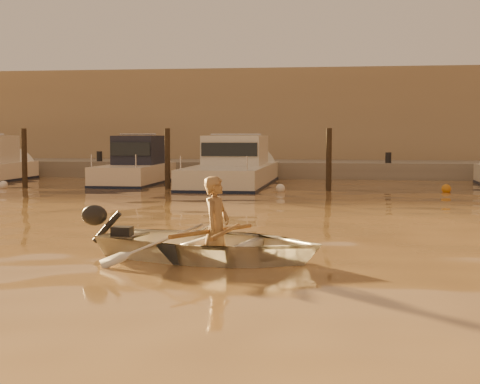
% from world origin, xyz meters
% --- Properties ---
extents(ground_plane, '(160.00, 160.00, 0.00)m').
position_xyz_m(ground_plane, '(0.00, 0.00, 0.00)').
color(ground_plane, '#8D5C38').
rests_on(ground_plane, ground).
extents(dinghy, '(3.84, 3.12, 0.70)m').
position_xyz_m(dinghy, '(-1.57, 0.60, 0.23)').
color(dinghy, silver).
rests_on(dinghy, ground_plane).
extents(person, '(0.48, 0.62, 1.52)m').
position_xyz_m(person, '(-1.48, 0.58, 0.46)').
color(person, olive).
rests_on(person, dinghy).
extents(outboard_motor, '(0.97, 0.59, 0.70)m').
position_xyz_m(outboard_motor, '(-3.04, 0.95, 0.28)').
color(outboard_motor, black).
rests_on(outboard_motor, dinghy).
extents(oar_port, '(0.10, 2.10, 0.13)m').
position_xyz_m(oar_port, '(-1.33, 0.55, 0.42)').
color(oar_port, brown).
rests_on(oar_port, dinghy).
extents(oar_starboard, '(0.88, 1.95, 0.13)m').
position_xyz_m(oar_starboard, '(-1.53, 0.59, 0.42)').
color(oar_starboard, brown).
rests_on(oar_starboard, dinghy).
extents(moored_boat_1, '(1.91, 5.80, 1.75)m').
position_xyz_m(moored_boat_1, '(-7.29, 16.00, 0.62)').
color(moored_boat_1, beige).
rests_on(moored_boat_1, ground_plane).
extents(moored_boat_2, '(2.58, 8.55, 1.75)m').
position_xyz_m(moored_boat_2, '(-3.67, 16.00, 0.62)').
color(moored_boat_2, silver).
rests_on(moored_boat_2, ground_plane).
extents(piling_0, '(0.18, 0.18, 2.20)m').
position_xyz_m(piling_0, '(-10.50, 13.80, 0.90)').
color(piling_0, '#2D2319').
rests_on(piling_0, ground_plane).
extents(piling_1, '(0.18, 0.18, 2.20)m').
position_xyz_m(piling_1, '(-5.50, 13.80, 0.90)').
color(piling_1, '#2D2319').
rests_on(piling_1, ground_plane).
extents(piling_2, '(0.18, 0.18, 2.20)m').
position_xyz_m(piling_2, '(-0.20, 13.80, 0.90)').
color(piling_2, '#2D2319').
rests_on(piling_2, ground_plane).
extents(fender_a, '(0.30, 0.30, 0.30)m').
position_xyz_m(fender_a, '(-11.03, 13.29, 0.10)').
color(fender_a, white).
rests_on(fender_a, ground_plane).
extents(fender_b, '(0.30, 0.30, 0.30)m').
position_xyz_m(fender_b, '(-7.09, 13.96, 0.10)').
color(fender_b, '#DB5A19').
rests_on(fender_b, ground_plane).
extents(fender_c, '(0.30, 0.30, 0.30)m').
position_xyz_m(fender_c, '(-1.69, 13.08, 0.10)').
color(fender_c, silver).
rests_on(fender_c, ground_plane).
extents(fender_d, '(0.30, 0.30, 0.30)m').
position_xyz_m(fender_d, '(3.46, 13.72, 0.10)').
color(fender_d, '#C77617').
rests_on(fender_d, ground_plane).
extents(quay, '(52.00, 4.00, 1.00)m').
position_xyz_m(quay, '(0.00, 21.50, 0.15)').
color(quay, gray).
rests_on(quay, ground_plane).
extents(waterfront_building, '(46.00, 7.00, 4.80)m').
position_xyz_m(waterfront_building, '(0.00, 27.00, 2.40)').
color(waterfront_building, '#9E8466').
rests_on(waterfront_building, quay).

